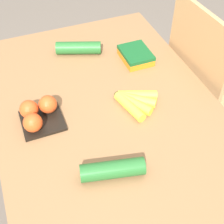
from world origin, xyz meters
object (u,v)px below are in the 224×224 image
Objects in this scene: banana_bunch at (134,101)px; carrot_bag at (136,55)px; cucumber_near at (113,170)px; cucumber_far at (79,48)px; tomato_pack at (38,114)px; chair at (205,97)px.

banana_bunch is 1.11× the size of carrot_bag.
cucumber_near is 1.00× the size of cucumber_far.
cucumber_far reaches higher than carrot_bag.
cucumber_far is (-0.39, -0.10, 0.01)m from banana_bunch.
tomato_pack is 0.72× the size of cucumber_near.
chair is 6.06× the size of banana_bunch.
chair reaches higher than carrot_bag.
banana_bunch is (0.13, -0.46, 0.26)m from chair.
cucumber_near is at bearing 27.96° from tomato_pack.
tomato_pack is 0.99× the size of carrot_bag.
tomato_pack reaches higher than cucumber_far.
chair reaches higher than banana_bunch.
cucumber_far is (-0.34, 0.25, -0.01)m from tomato_pack.
cucumber_far reaches higher than banana_bunch.
tomato_pack reaches higher than banana_bunch.
chair is 0.86m from tomato_pack.
chair is 0.67m from cucumber_far.
cucumber_near is at bearing -31.17° from carrot_bag.
banana_bunch is 0.32m from cucumber_near.
carrot_bag is at bearing 148.83° from cucumber_near.
cucumber_far is at bearing 143.22° from tomato_pack.
cucumber_far is at bearing 171.99° from cucumber_near.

